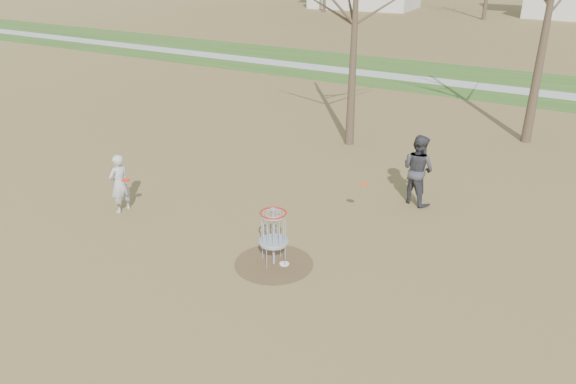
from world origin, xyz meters
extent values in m
plane|color=brown|center=(0.00, 0.00, 0.00)|extent=(160.00, 160.00, 0.00)
cube|color=#2D5119|center=(0.00, 21.00, 0.01)|extent=(160.00, 8.00, 0.01)
cube|color=#9E9E99|center=(0.00, 20.00, 0.01)|extent=(160.00, 1.50, 0.01)
cylinder|color=#47331E|center=(0.00, 0.00, 0.01)|extent=(1.80, 1.80, 0.01)
imported|color=#B8B8B8|center=(-4.98, 0.27, 0.81)|extent=(0.46, 0.64, 1.63)
imported|color=#37373C|center=(1.70, 4.82, 0.99)|extent=(1.17, 1.05, 1.98)
cylinder|color=white|center=(0.22, 0.09, 0.02)|extent=(0.22, 0.22, 0.02)
cylinder|color=#FF470D|center=(0.95, 2.77, 1.15)|extent=(0.23, 0.22, 0.09)
cylinder|color=red|center=(-4.61, 0.16, 1.03)|extent=(0.22, 0.22, 0.02)
cylinder|color=#9EA3AD|center=(0.00, 0.00, 0.68)|extent=(0.05, 0.05, 1.35)
cylinder|color=#9EA3AD|center=(0.00, 0.00, 0.55)|extent=(0.64, 0.64, 0.04)
torus|color=#9EA3AD|center=(0.00, 0.00, 1.25)|extent=(0.60, 0.60, 0.04)
torus|color=#B71D0C|center=(0.00, 0.00, 1.28)|extent=(0.60, 0.60, 0.04)
cone|color=#382B1E|center=(-2.00, 8.50, 3.75)|extent=(0.32, 0.32, 7.50)
cone|color=#382B1E|center=(3.50, 12.00, 4.25)|extent=(0.36, 0.36, 8.50)
camera|label=1|loc=(5.81, -9.34, 6.68)|focal=35.00mm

